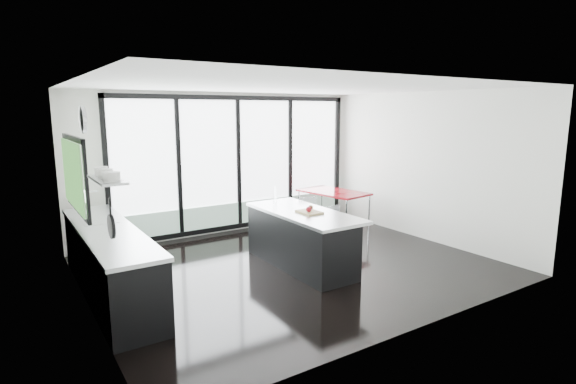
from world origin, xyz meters
TOP-DOWN VIEW (x-y plane):
  - floor at (0.00, 0.00)m, footprint 6.00×5.00m
  - ceiling at (0.00, 0.00)m, footprint 6.00×5.00m
  - wall_back at (0.27, 2.47)m, footprint 6.00×0.09m
  - wall_front at (0.00, -2.50)m, footprint 6.00×0.00m
  - wall_left at (-2.97, 0.27)m, footprint 0.26×5.00m
  - wall_right at (3.00, 0.00)m, footprint 0.00×5.00m
  - counter_cabinets at (-2.67, 0.40)m, footprint 0.69×3.24m
  - island at (0.11, -0.03)m, footprint 0.92×2.18m
  - bar_stool_near at (0.95, 0.05)m, footprint 0.44×0.44m
  - bar_stool_far at (0.69, 0.44)m, footprint 0.51×0.51m
  - red_table at (2.08, 1.58)m, footprint 1.05×1.56m

SIDE VIEW (x-z plane):
  - floor at x=0.00m, z-range 0.00..0.00m
  - bar_stool_near at x=0.95m, z-range 0.00..0.65m
  - bar_stool_far at x=0.69m, z-range 0.00..0.73m
  - red_table at x=2.08m, z-range 0.00..0.77m
  - island at x=0.11m, z-range -0.13..1.03m
  - counter_cabinets at x=-2.67m, z-range -0.22..1.14m
  - wall_back at x=0.27m, z-range -0.13..2.67m
  - wall_front at x=0.00m, z-range 0.00..2.80m
  - wall_right at x=3.00m, z-range 0.00..2.80m
  - wall_left at x=-2.97m, z-range 0.16..2.96m
  - ceiling at x=0.00m, z-range 2.80..2.80m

